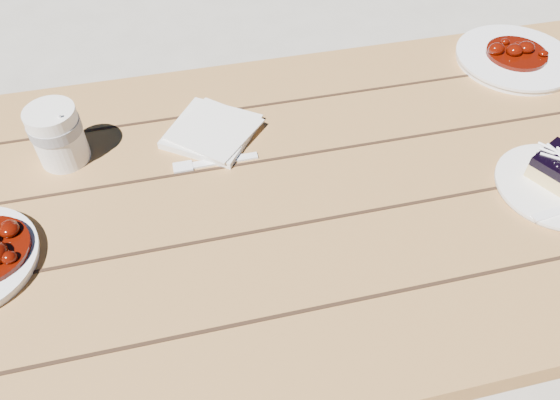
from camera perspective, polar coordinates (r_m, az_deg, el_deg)
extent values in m
plane|color=#A9A499|center=(1.58, -1.31, -18.20)|extent=(60.00, 60.00, 0.00)
cube|color=brown|center=(0.96, -2.05, -0.42)|extent=(2.00, 0.80, 0.05)
cube|color=brown|center=(1.76, 25.33, 3.96)|extent=(0.07, 0.07, 0.70)
cube|color=brown|center=(1.63, -6.52, 9.57)|extent=(1.80, 0.25, 0.04)
cube|color=brown|center=(2.00, 17.51, 7.25)|extent=(0.06, 0.06, 0.42)
cylinder|color=white|center=(1.06, 26.84, 1.28)|extent=(0.20, 0.20, 0.01)
cube|color=#E4C77C|center=(1.07, 27.20, 2.63)|extent=(0.11, 0.11, 0.03)
cylinder|color=white|center=(1.05, -22.20, 6.28)|extent=(0.09, 0.09, 0.11)
cube|color=white|center=(1.06, -7.13, 7.13)|extent=(0.21, 0.21, 0.01)
cylinder|color=white|center=(1.35, 23.32, 13.40)|extent=(0.25, 0.25, 0.02)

